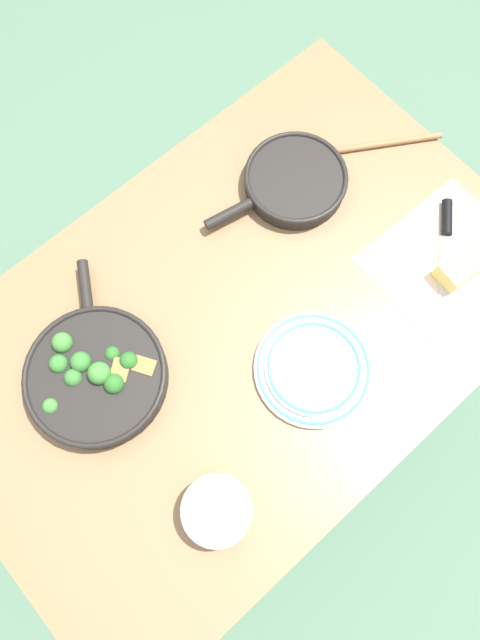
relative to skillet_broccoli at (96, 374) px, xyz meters
name	(u,v)px	position (x,y,z in m)	size (l,w,h in m)	color
ground_plane	(240,387)	(-0.30, 0.11, -0.79)	(14.00, 14.00, 0.00)	#51755B
dining_table_red	(240,333)	(-0.30, 0.11, -0.11)	(1.32, 0.86, 0.76)	olive
skillet_broccoli	(96,374)	(0.00, 0.00, 0.00)	(0.29, 0.37, 0.08)	black
skillet_eggs	(294,181)	(-0.61, -0.06, -0.01)	(0.35, 0.24, 0.05)	black
wooden_spoon	(338,150)	(-0.76, -0.06, -0.02)	(0.36, 0.24, 0.02)	#996B42
parchment_sheet	(445,259)	(-0.74, 0.30, -0.03)	(0.33, 0.28, 0.00)	beige
grater_knife	(446,234)	(-0.78, 0.26, -0.02)	(0.19, 0.18, 0.02)	silver
cheese_block	(459,269)	(-0.73, 0.34, 0.00)	(0.10, 0.07, 0.05)	#EACC66
dinner_plate_stack	(314,368)	(-0.35, 0.29, -0.02)	(0.25, 0.25, 0.03)	white
prep_bowl_steel	(217,510)	(-0.01, 0.36, 0.00)	(0.14, 0.14, 0.06)	#B7B7BC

